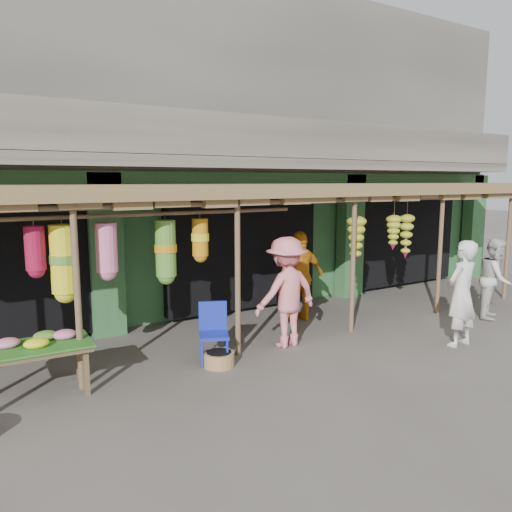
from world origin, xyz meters
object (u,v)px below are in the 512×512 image
blue_chair (213,329)px  person_shopper (286,292)px  flower_table (37,347)px  person_front (461,293)px  person_vendor (301,276)px  person_right (495,279)px

blue_chair → person_shopper: 1.48m
flower_table → person_front: bearing=-12.0°
blue_chair → person_vendor: bearing=47.2°
person_shopper → person_front: bearing=144.8°
person_front → person_vendor: person_front is taller
person_vendor → flower_table: bearing=12.7°
blue_chair → person_vendor: (2.59, 1.14, 0.40)m
flower_table → person_vendor: size_ratio=0.76×
blue_chair → person_shopper: (1.42, 0.01, 0.43)m
person_vendor → person_right: bearing=151.7°
blue_chair → flower_table: bearing=-158.8°
blue_chair → person_front: size_ratio=0.51×
blue_chair → person_right: (6.13, -0.86, 0.31)m
person_right → person_shopper: size_ratio=0.88×
blue_chair → person_front: bearing=1.6°
flower_table → person_shopper: 4.00m
blue_chair → person_front: 4.31m
blue_chair → person_front: (3.99, -1.59, 0.40)m
blue_chair → person_right: size_ratio=0.57×
person_shopper → person_vendor: bearing=-139.2°
flower_table → person_shopper: size_ratio=0.74×
person_vendor → person_shopper: 1.63m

